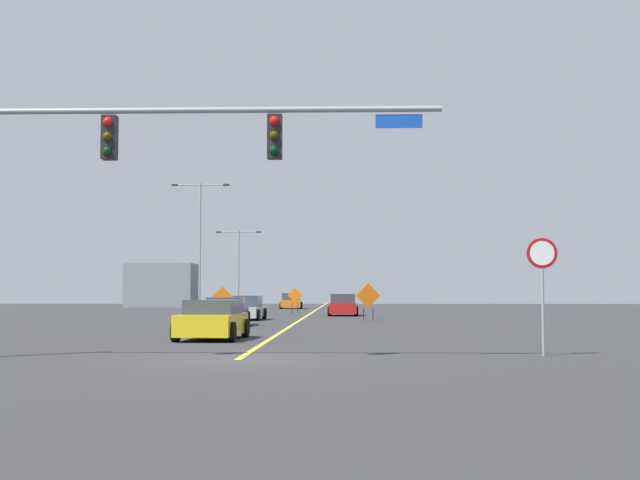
# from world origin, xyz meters

# --- Properties ---
(ground) EXTENTS (184.19, 184.19, 0.00)m
(ground) POSITION_xyz_m (0.00, 0.00, 0.00)
(ground) COLOR #2D2D30
(road_centre_stripe) EXTENTS (0.16, 102.33, 0.01)m
(road_centre_stripe) POSITION_xyz_m (0.00, 51.16, 0.00)
(road_centre_stripe) COLOR yellow
(road_centre_stripe) RESTS_ON ground
(traffic_signal_assembly) EXTENTS (11.90, 0.44, 6.36)m
(traffic_signal_assembly) POSITION_xyz_m (-2.95, -0.01, 4.76)
(traffic_signal_assembly) COLOR gray
(traffic_signal_assembly) RESTS_ON ground
(stop_sign) EXTENTS (0.76, 0.07, 2.92)m
(stop_sign) POSITION_xyz_m (7.40, 1.40, 2.05)
(stop_sign) COLOR gray
(stop_sign) RESTS_ON ground
(street_lamp_near_left) EXTENTS (4.42, 0.24, 9.96)m
(street_lamp_near_left) POSITION_xyz_m (-8.59, 44.11, 5.84)
(street_lamp_near_left) COLOR gray
(street_lamp_near_left) RESTS_ON ground
(street_lamp_mid_left) EXTENTS (4.23, 0.24, 7.37)m
(street_lamp_mid_left) POSITION_xyz_m (-7.50, 58.88, 4.47)
(street_lamp_mid_left) COLOR gray
(street_lamp_mid_left) RESTS_ON ground
(construction_sign_median_near) EXTENTS (1.11, 0.14, 1.89)m
(construction_sign_median_near) POSITION_xyz_m (-1.15, 41.93, 1.21)
(construction_sign_median_near) COLOR orange
(construction_sign_median_near) RESTS_ON ground
(construction_sign_right_lane) EXTENTS (1.08, 0.06, 1.86)m
(construction_sign_right_lane) POSITION_xyz_m (-3.70, 22.74, 1.19)
(construction_sign_right_lane) COLOR orange
(construction_sign_right_lane) RESTS_ON ground
(construction_sign_right_shoulder) EXTENTS (1.36, 0.35, 2.08)m
(construction_sign_right_shoulder) POSITION_xyz_m (3.80, 26.91, 1.30)
(construction_sign_right_shoulder) COLOR orange
(construction_sign_right_shoulder) RESTS_ON ground
(car_blue_distant) EXTENTS (2.19, 4.45, 1.32)m
(car_blue_distant) POSITION_xyz_m (-3.07, 19.60, 0.62)
(car_blue_distant) COLOR #1E389E
(car_blue_distant) RESTS_ON ground
(car_orange_approaching) EXTENTS (2.15, 4.09, 1.46)m
(car_orange_approaching) POSITION_xyz_m (-2.55, 59.57, 0.69)
(car_orange_approaching) COLOR orange
(car_orange_approaching) RESTS_ON ground
(car_silver_mid) EXTENTS (2.14, 3.99, 1.37)m
(car_silver_mid) POSITION_xyz_m (-3.11, 27.70, 0.62)
(car_silver_mid) COLOR #B7BABF
(car_silver_mid) RESTS_ON ground
(car_yellow_near) EXTENTS (2.13, 4.09, 1.32)m
(car_yellow_near) POSITION_xyz_m (-1.90, 8.31, 0.64)
(car_yellow_near) COLOR gold
(car_yellow_near) RESTS_ON ground
(car_red_passing) EXTENTS (1.99, 4.40, 1.45)m
(car_red_passing) POSITION_xyz_m (2.38, 36.34, 0.69)
(car_red_passing) COLOR red
(car_red_passing) RESTS_ON ground
(roadside_building_west) EXTENTS (6.83, 5.89, 4.50)m
(roadside_building_west) POSITION_xyz_m (-16.41, 66.98, 2.25)
(roadside_building_west) COLOR gray
(roadside_building_west) RESTS_ON ground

